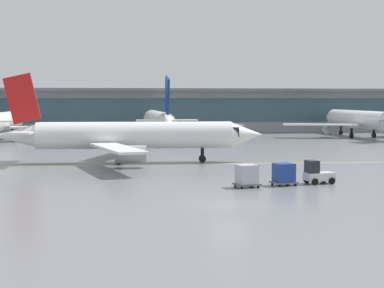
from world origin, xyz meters
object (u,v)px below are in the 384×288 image
gate_airplane_3 (360,120)px  baggage_tug (317,174)px  gate_airplane_1 (2,122)px  cargo_dolly_trailing (247,175)px  cargo_dolly_lead (284,173)px  gate_airplane_2 (158,121)px  taxiing_regional_jet (131,136)px

gate_airplane_3 → baggage_tug: (-31.20, -61.77, -2.46)m
gate_airplane_1 → gate_airplane_3: gate_airplane_3 is taller
baggage_tug → cargo_dolly_trailing: (-6.70, -1.22, 0.16)m
cargo_dolly_lead → baggage_tug: bearing=-0.0°
gate_airplane_2 → gate_airplane_3: size_ratio=1.00×
gate_airplane_3 → taxiing_regional_jet: (-46.44, -41.35, -0.21)m
taxiing_regional_jet → cargo_dolly_trailing: size_ratio=13.44×
gate_airplane_2 → taxiing_regional_jet: 40.86m
gate_airplane_2 → baggage_tug: (8.03, -60.64, -2.47)m
gate_airplane_2 → taxiing_regional_jet: (-7.21, -40.22, -0.22)m
gate_airplane_1 → gate_airplane_2: gate_airplane_2 is taller
gate_airplane_3 → baggage_tug: 69.24m
gate_airplane_1 → cargo_dolly_lead: (32.52, -62.68, -2.24)m
gate_airplane_2 → gate_airplane_1: bearing=86.7°
gate_airplane_1 → taxiing_regional_jet: (20.52, -41.67, -0.15)m
taxiing_regional_jet → cargo_dolly_trailing: 23.36m
gate_airplane_1 → taxiing_regional_jet: 46.45m
taxiing_regional_jet → baggage_tug: 25.58m
gate_airplane_3 → cargo_dolly_lead: (-34.44, -62.36, -2.30)m
baggage_tug → taxiing_regional_jet: bearing=116.4°
taxiing_regional_jet → baggage_tug: (15.24, -20.42, -2.25)m
gate_airplane_2 → gate_airplane_3: bearing=-88.7°
gate_airplane_2 → cargo_dolly_lead: 61.46m
baggage_tug → cargo_dolly_lead: 3.30m
gate_airplane_3 → cargo_dolly_lead: 71.28m
baggage_tug → cargo_dolly_lead: size_ratio=1.19×
cargo_dolly_lead → cargo_dolly_trailing: bearing=-180.0°
gate_airplane_3 → baggage_tug: gate_airplane_3 is taller
gate_airplane_1 → cargo_dolly_trailing: bearing=-151.6°
taxiing_regional_jet → gate_airplane_1: bearing=119.7°
gate_airplane_1 → cargo_dolly_lead: gate_airplane_1 is taller
cargo_dolly_trailing → gate_airplane_2: bearing=80.9°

